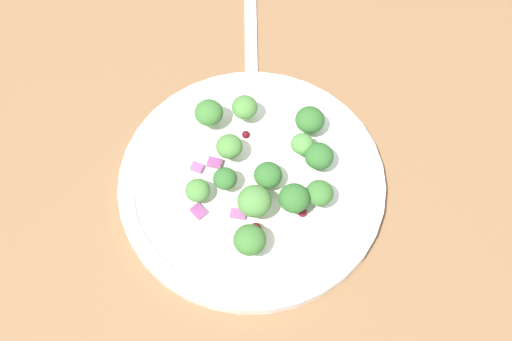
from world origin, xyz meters
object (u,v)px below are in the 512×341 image
(fork, at_px, (251,45))
(broccoli_floret_2, at_px, (319,193))
(plate, at_px, (256,180))
(broccoli_floret_0, at_px, (229,147))
(broccoli_floret_1, at_px, (245,108))

(fork, bearing_deg, broccoli_floret_2, 179.49)
(plate, height_order, broccoli_floret_2, broccoli_floret_2)
(broccoli_floret_0, bearing_deg, fork, -25.94)
(plate, xyz_separation_m, broccoli_floret_1, (0.06, -0.01, 0.02))
(broccoli_floret_2, bearing_deg, plate, 47.43)
(broccoli_floret_0, height_order, broccoli_floret_2, broccoli_floret_0)
(broccoli_floret_1, height_order, fork, broccoli_floret_1)
(plate, relative_size, broccoli_floret_1, 9.89)
(broccoli_floret_0, relative_size, fork, 0.13)
(broccoli_floret_1, relative_size, broccoli_floret_2, 1.00)
(plate, height_order, broccoli_floret_1, broccoli_floret_1)
(broccoli_floret_0, distance_m, broccoli_floret_2, 0.09)
(broccoli_floret_1, bearing_deg, broccoli_floret_2, -161.74)
(fork, bearing_deg, broccoli_floret_1, 158.49)
(broccoli_floret_2, bearing_deg, broccoli_floret_0, 41.85)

